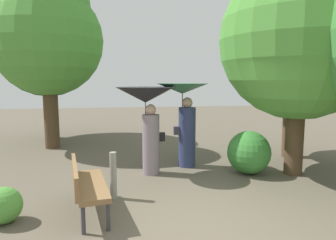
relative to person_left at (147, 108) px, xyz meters
The scene contains 11 objects.
ground_plane 3.06m from the person_left, 78.00° to the right, with size 40.00×40.00×0.00m, color brown.
person_left is the anchor object (origin of this frame).
person_right 1.06m from the person_left, 26.53° to the left, with size 1.25×1.25×2.05m.
park_bench 2.47m from the person_left, 120.66° to the right, with size 0.74×1.56×0.83m.
tree_near_left 4.65m from the person_left, 131.05° to the left, with size 3.32×3.32×5.53m.
tree_near_right 4.38m from the person_left, 13.58° to the left, with size 2.63×2.63×4.48m.
tree_mid_left 6.16m from the person_left, 122.87° to the left, with size 3.62×3.62×5.69m.
tree_mid_right 3.74m from the person_left, ahead, with size 3.45×3.45×5.17m.
bush_path_left 3.36m from the person_left, 138.28° to the right, with size 0.55×0.55×0.55m, color #4C9338.
bush_path_right 2.53m from the person_left, ahead, with size 0.98×0.98×0.98m, color #387F33.
path_marker_post 1.89m from the person_left, 118.27° to the right, with size 0.12×0.12×0.85m, color gray.
Camera 1 is at (-1.13, -4.13, 2.12)m, focal length 32.50 mm.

